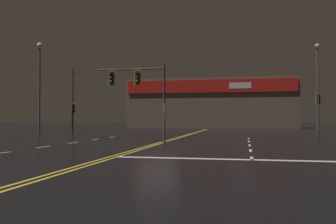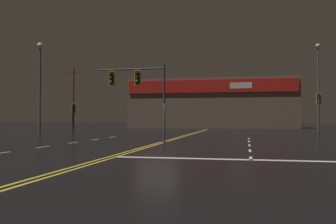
{
  "view_description": "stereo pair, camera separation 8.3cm",
  "coord_description": "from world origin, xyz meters",
  "px_view_note": "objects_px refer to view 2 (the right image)",
  "views": [
    {
      "loc": [
        5.26,
        -22.16,
        1.58
      ],
      "look_at": [
        0.0,
        3.31,
        2.0
      ],
      "focal_mm": 40.0,
      "sensor_mm": 36.0,
      "label": 1
    },
    {
      "loc": [
        5.35,
        -22.14,
        1.58
      ],
      "look_at": [
        0.0,
        3.31,
        2.0
      ],
      "focal_mm": 40.0,
      "sensor_mm": 36.0,
      "label": 2
    }
  ],
  "objects_px": {
    "traffic_signal_corner_northwest": "(73,111)",
    "streetlight_median_approach": "(40,75)",
    "traffic_signal_corner_northeast": "(319,104)",
    "streetlight_near_right": "(318,76)",
    "traffic_signal_median": "(136,84)"
  },
  "relations": [
    {
      "from": "traffic_signal_median",
      "to": "streetlight_median_approach",
      "type": "height_order",
      "value": "streetlight_median_approach"
    },
    {
      "from": "streetlight_near_right",
      "to": "streetlight_median_approach",
      "type": "distance_m",
      "value": 31.51
    },
    {
      "from": "traffic_signal_median",
      "to": "traffic_signal_corner_northeast",
      "type": "height_order",
      "value": "traffic_signal_median"
    },
    {
      "from": "traffic_signal_corner_northwest",
      "to": "traffic_signal_corner_northeast",
      "type": "height_order",
      "value": "traffic_signal_corner_northeast"
    },
    {
      "from": "streetlight_median_approach",
      "to": "streetlight_near_right",
      "type": "bearing_deg",
      "value": 28.02
    },
    {
      "from": "streetlight_median_approach",
      "to": "traffic_signal_corner_northeast",
      "type": "bearing_deg",
      "value": 5.02
    },
    {
      "from": "traffic_signal_median",
      "to": "traffic_signal_corner_northeast",
      "type": "bearing_deg",
      "value": 41.48
    },
    {
      "from": "streetlight_near_right",
      "to": "streetlight_median_approach",
      "type": "bearing_deg",
      "value": -151.98
    },
    {
      "from": "streetlight_near_right",
      "to": "traffic_signal_corner_northwest",
      "type": "bearing_deg",
      "value": -153.11
    },
    {
      "from": "traffic_signal_corner_northwest",
      "to": "traffic_signal_corner_northeast",
      "type": "bearing_deg",
      "value": 0.7
    },
    {
      "from": "traffic_signal_corner_northwest",
      "to": "streetlight_near_right",
      "type": "bearing_deg",
      "value": 26.89
    },
    {
      "from": "traffic_signal_corner_northeast",
      "to": "streetlight_median_approach",
      "type": "bearing_deg",
      "value": -174.98
    },
    {
      "from": "traffic_signal_corner_northwest",
      "to": "streetlight_median_approach",
      "type": "relative_size",
      "value": 0.35
    },
    {
      "from": "traffic_signal_corner_northwest",
      "to": "streetlight_near_right",
      "type": "height_order",
      "value": "streetlight_near_right"
    },
    {
      "from": "traffic_signal_corner_northeast",
      "to": "streetlight_near_right",
      "type": "relative_size",
      "value": 0.36
    }
  ]
}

